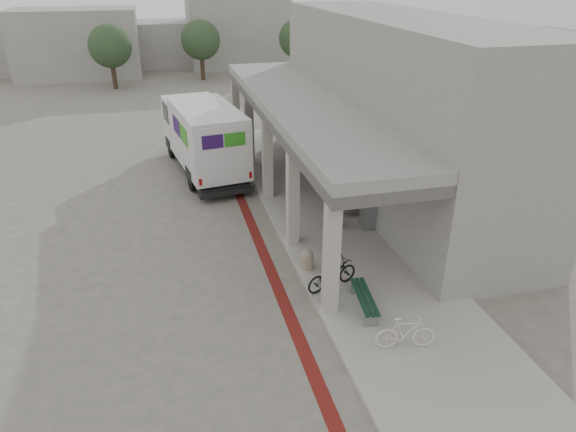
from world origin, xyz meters
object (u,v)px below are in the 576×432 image
object	(u,v)px
bench	(364,300)
fedex_truck	(203,136)
utility_cabinet	(368,215)
bicycle_black	(332,274)
bicycle_cream	(406,333)

from	to	relation	value
bench	fedex_truck	bearing A→B (deg)	112.00
fedex_truck	utility_cabinet	xyz separation A→B (m)	(5.07, -7.38, -1.10)
bicycle_black	bicycle_cream	xyz separation A→B (m)	(0.91, -2.96, 0.00)
fedex_truck	bench	bearing A→B (deg)	-83.81
utility_cabinet	fedex_truck	bearing A→B (deg)	128.31
fedex_truck	bench	distance (m)	12.44
fedex_truck	bench	size ratio (longest dim) A/B	4.21
utility_cabinet	bicycle_cream	xyz separation A→B (m)	(-1.59, -6.33, -0.05)
fedex_truck	bicycle_cream	bearing A→B (deg)	-84.11
utility_cabinet	bicycle_black	bearing A→B (deg)	-122.76
bench	utility_cabinet	xyz separation A→B (m)	(1.97, 4.60, 0.19)
bench	bicycle_cream	bearing A→B (deg)	-70.34
bicycle_cream	bench	bearing A→B (deg)	23.08
bench	bicycle_black	xyz separation A→B (m)	(-0.53, 1.23, 0.14)
utility_cabinet	bicycle_black	xyz separation A→B (m)	(-2.50, -3.37, -0.05)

